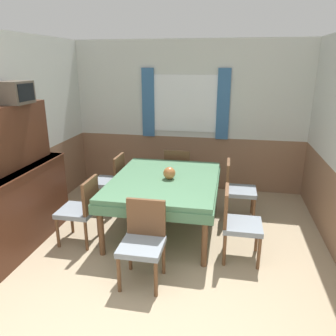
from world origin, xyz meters
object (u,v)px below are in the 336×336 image
at_px(tv, 16,93).
at_px(sideboard, 16,190).
at_px(chair_right_far, 236,188).
at_px(chair_left_near, 82,208).
at_px(vase, 169,173).
at_px(chair_left_far, 112,179).
at_px(dining_table, 165,185).
at_px(chair_right_near, 237,221).
at_px(chair_head_near, 143,239).
at_px(chair_head_window, 178,171).

bearing_deg(tv, sideboard, -94.03).
bearing_deg(chair_right_far, chair_left_near, -60.72).
height_order(chair_right_far, vase, vase).
relative_size(chair_left_far, vase, 5.31).
bearing_deg(vase, dining_table, 174.19).
xyz_separation_m(chair_right_far, chair_right_near, (0.00, -1.08, 0.00)).
bearing_deg(sideboard, chair_head_near, -13.35).
xyz_separation_m(chair_head_window, vase, (0.06, -1.14, 0.35)).
xyz_separation_m(chair_right_near, chair_head_window, (-0.96, 1.67, 0.00)).
bearing_deg(chair_head_window, vase, -86.79).
bearing_deg(chair_right_near, chair_head_near, -58.30).
height_order(chair_head_window, tv, tv).
bearing_deg(tv, chair_left_far, 55.17).
relative_size(chair_right_far, tv, 2.32).
distance_m(chair_right_near, tv, 3.00).
distance_m(chair_left_near, chair_head_near, 1.13).
relative_size(dining_table, tv, 4.70).
xyz_separation_m(chair_left_near, chair_head_near, (0.96, -0.59, 0.00)).
distance_m(dining_table, tv, 2.16).
xyz_separation_m(chair_left_near, chair_right_far, (1.93, 1.08, 0.00)).
bearing_deg(dining_table, chair_left_far, 150.72).
relative_size(chair_left_far, chair_head_near, 1.00).
xyz_separation_m(chair_right_far, chair_head_window, (-0.96, 0.59, 0.00)).
relative_size(chair_head_near, tv, 2.32).
distance_m(chair_right_near, sideboard, 2.69).
distance_m(chair_right_near, chair_head_near, 1.13).
xyz_separation_m(chair_right_far, sideboard, (-2.67, -1.27, 0.27)).
height_order(dining_table, chair_left_far, chair_left_far).
xyz_separation_m(chair_left_near, vase, (1.03, 0.53, 0.35)).
bearing_deg(vase, chair_head_window, 93.21).
bearing_deg(chair_right_far, sideboard, -64.55).
relative_size(chair_left_near, chair_head_near, 1.00).
distance_m(chair_left_far, tv, 1.90).
bearing_deg(tv, chair_head_window, 44.13).
xyz_separation_m(chair_head_window, sideboard, (-1.71, -1.86, 0.27)).
relative_size(chair_right_near, chair_head_near, 1.00).
relative_size(dining_table, chair_left_far, 2.03).
distance_m(dining_table, chair_right_near, 1.12).
distance_m(sideboard, tv, 1.17).
distance_m(chair_head_window, sideboard, 2.54).
bearing_deg(chair_head_window, chair_right_far, -31.70).
xyz_separation_m(dining_table, chair_head_window, (0.00, 1.13, -0.17)).
relative_size(chair_left_far, tv, 2.32).
height_order(chair_right_near, vase, vase).
height_order(chair_left_far, vase, vase).
relative_size(chair_right_near, chair_head_window, 1.00).
height_order(dining_table, chair_left_near, chair_left_near).
relative_size(chair_right_far, chair_head_near, 1.00).
height_order(chair_left_far, chair_left_near, same).
bearing_deg(vase, chair_left_far, 151.98).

